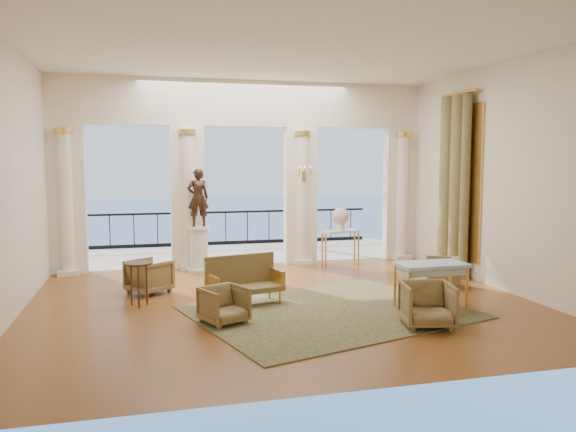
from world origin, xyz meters
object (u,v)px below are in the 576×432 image
object	(u,v)px
armchair_d	(149,274)
settee	(244,280)
armchair_c	(443,271)
console_table	(340,236)
armchair_b	(427,302)
pedestal	(199,250)
side_table	(138,269)
game_table	(431,268)
statue	(198,198)
armchair_a	(224,303)

from	to	relation	value
armchair_d	settee	distance (m)	2.10
armchair_c	settee	size ratio (longest dim) A/B	0.47
armchair_d	settee	world-z (taller)	settee
armchair_c	console_table	world-z (taller)	console_table
armchair_b	pedestal	world-z (taller)	pedestal
console_table	side_table	bearing A→B (deg)	-169.09
armchair_c	side_table	size ratio (longest dim) A/B	0.85
game_table	armchair_b	bearing A→B (deg)	-121.51
pedestal	side_table	size ratio (longest dim) A/B	1.34
game_table	side_table	distance (m)	5.14
armchair_d	side_table	size ratio (longest dim) A/B	0.93
pedestal	statue	size ratio (longest dim) A/B	0.79
game_table	console_table	xyz separation A→B (m)	(-0.19, 4.12, 0.01)
game_table	console_table	distance (m)	4.12
armchair_a	console_table	size ratio (longest dim) A/B	0.65
armchair_a	side_table	size ratio (longest dim) A/B	0.84
armchair_d	game_table	world-z (taller)	game_table
armchair_b	armchair_d	size ratio (longest dim) A/B	1.06
armchair_a	pedestal	distance (m)	4.36
game_table	pedestal	bearing A→B (deg)	128.84
side_table	armchair_a	bearing A→B (deg)	-47.40
armchair_a	settee	bearing A→B (deg)	40.58
armchair_c	statue	world-z (taller)	statue
armchair_c	game_table	bearing A→B (deg)	-10.67
armchair_c	game_table	xyz separation A→B (m)	(-1.11, -1.53, 0.40)
armchair_a	armchair_c	bearing A→B (deg)	-7.32
settee	armchair_a	bearing A→B (deg)	-127.86
armchair_c	settee	xyz separation A→B (m)	(-4.20, -0.38, 0.10)
statue	side_table	world-z (taller)	statue
armchair_c	console_table	size ratio (longest dim) A/B	0.66
statue	armchair_c	bearing A→B (deg)	147.87
armchair_b	statue	distance (m)	6.26
armchair_b	armchair_d	bearing A→B (deg)	153.38
armchair_d	pedestal	world-z (taller)	pedestal
pedestal	statue	distance (m)	1.22
pedestal	settee	bearing A→B (deg)	-81.29
armchair_b	pedestal	distance (m)	6.12
settee	statue	size ratio (longest dim) A/B	1.07
armchair_b	side_table	size ratio (longest dim) A/B	0.98
game_table	armchair_a	bearing A→B (deg)	178.97
armchair_b	pedestal	xyz separation A→B (m)	(-3.03, 5.31, 0.12)
statue	settee	bearing A→B (deg)	97.91
settee	statue	distance (m)	3.52
console_table	armchair_b	bearing A→B (deg)	-112.46
armchair_c	side_table	bearing A→B (deg)	-64.16
game_table	pedestal	world-z (taller)	pedestal
armchair_b	statue	bearing A→B (deg)	132.17
armchair_d	statue	world-z (taller)	statue
game_table	side_table	world-z (taller)	game_table
armchair_a	console_table	bearing A→B (deg)	25.23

